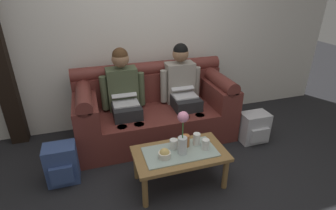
{
  "coord_description": "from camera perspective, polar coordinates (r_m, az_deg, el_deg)",
  "views": [
    {
      "loc": [
        -0.76,
        -1.86,
        1.96
      ],
      "look_at": [
        0.07,
        0.79,
        0.62
      ],
      "focal_mm": 27.98,
      "sensor_mm": 36.0,
      "label": 1
    }
  ],
  "objects": [
    {
      "name": "cup_near_left",
      "position": [
        2.75,
        6.25,
        -7.38
      ],
      "size": [
        0.07,
        0.07,
        0.13
      ],
      "primitive_type": "cylinder",
      "color": "white",
      "rests_on": "coffee_table"
    },
    {
      "name": "coffee_table",
      "position": [
        2.7,
        2.63,
        -11.09
      ],
      "size": [
        0.93,
        0.52,
        0.4
      ],
      "color": "olive",
      "rests_on": "ground_plane"
    },
    {
      "name": "cup_far_left",
      "position": [
        2.71,
        3.87,
        -7.77
      ],
      "size": [
        0.08,
        0.08,
        0.12
      ],
      "primitive_type": "cylinder",
      "color": "#B26633",
      "rests_on": "coffee_table"
    },
    {
      "name": "person_right",
      "position": [
        3.49,
        3.13,
        3.9
      ],
      "size": [
        0.56,
        0.67,
        1.22
      ],
      "color": "#232326",
      "rests_on": "ground_plane"
    },
    {
      "name": "person_left",
      "position": [
        3.32,
        -9.55,
        2.35
      ],
      "size": [
        0.56,
        0.67,
        1.22
      ],
      "color": "#232326",
      "rests_on": "ground_plane"
    },
    {
      "name": "ground_plane",
      "position": [
        2.81,
        3.64,
        -18.48
      ],
      "size": [
        14.0,
        14.0,
        0.0
      ],
      "primitive_type": "plane",
      "color": "black"
    },
    {
      "name": "back_wall_patterned",
      "position": [
        3.68,
        -5.57,
        17.75
      ],
      "size": [
        6.0,
        0.12,
        2.9
      ],
      "primitive_type": "cube",
      "color": "silver",
      "rests_on": "ground_plane"
    },
    {
      "name": "couch",
      "position": [
        3.5,
        -2.95,
        -1.1
      ],
      "size": [
        2.01,
        0.88,
        0.96
      ],
      "color": "maroon",
      "rests_on": "ground_plane"
    },
    {
      "name": "cup_near_right",
      "position": [
        2.69,
        8.19,
        -8.46
      ],
      "size": [
        0.07,
        0.07,
        0.11
      ],
      "primitive_type": "cylinder",
      "color": "white",
      "rests_on": "coffee_table"
    },
    {
      "name": "backpack_left",
      "position": [
        3.01,
        -22.11,
        -11.89
      ],
      "size": [
        0.32,
        0.28,
        0.43
      ],
      "color": "#33477A",
      "rests_on": "ground_plane"
    },
    {
      "name": "flower_vase",
      "position": [
        2.51,
        3.22,
        -6.14
      ],
      "size": [
        0.11,
        0.11,
        0.46
      ],
      "color": "silver",
      "rests_on": "coffee_table"
    },
    {
      "name": "cup_far_center",
      "position": [
        2.68,
        1.25,
        -8.5
      ],
      "size": [
        0.08,
        0.08,
        0.1
      ],
      "primitive_type": "cylinder",
      "color": "white",
      "rests_on": "coffee_table"
    },
    {
      "name": "snack_bowl",
      "position": [
        2.56,
        -0.76,
        -10.61
      ],
      "size": [
        0.12,
        0.12,
        0.1
      ],
      "color": "silver",
      "rests_on": "coffee_table"
    },
    {
      "name": "backpack_right",
      "position": [
        3.62,
        18.26,
        -4.71
      ],
      "size": [
        0.35,
        0.28,
        0.4
      ],
      "color": "#B7B7BC",
      "rests_on": "ground_plane"
    }
  ]
}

